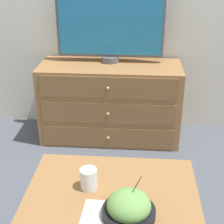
{
  "coord_description": "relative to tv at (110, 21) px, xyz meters",
  "views": [
    {
      "loc": [
        0.29,
        -2.9,
        1.5
      ],
      "look_at": [
        0.17,
        -1.34,
        0.75
      ],
      "focal_mm": 55.0,
      "sensor_mm": 36.0,
      "label": 1
    }
  ],
  "objects": [
    {
      "name": "tv",
      "position": [
        0.0,
        0.0,
        0.0
      ],
      "size": [
        0.86,
        0.15,
        0.65
      ],
      "color": "#515156",
      "rests_on": "dresser"
    },
    {
      "name": "napkin",
      "position": [
        0.1,
        -1.64,
        -0.49
      ],
      "size": [
        0.18,
        0.18,
        0.0
      ],
      "color": "silver",
      "rests_on": "coffee_table"
    },
    {
      "name": "ground_plane",
      "position": [
        -0.06,
        0.17,
        -0.99
      ],
      "size": [
        12.0,
        12.0,
        0.0
      ],
      "primitive_type": "plane",
      "color": "#474C56"
    },
    {
      "name": "drink_cup",
      "position": [
        0.02,
        -1.46,
        -0.45
      ],
      "size": [
        0.08,
        0.08,
        0.1
      ],
      "color": "beige",
      "rests_on": "coffee_table"
    },
    {
      "name": "takeout_bowl",
      "position": [
        0.21,
        -1.64,
        -0.45
      ],
      "size": [
        0.22,
        0.22,
        0.19
      ],
      "color": "black",
      "rests_on": "coffee_table"
    },
    {
      "name": "coffee_table",
      "position": [
        0.13,
        -1.5,
        -0.57
      ],
      "size": [
        0.79,
        0.62,
        0.5
      ],
      "color": "olive",
      "rests_on": "ground_plane"
    },
    {
      "name": "dresser",
      "position": [
        0.01,
        -0.09,
        -0.66
      ],
      "size": [
        1.15,
        0.47,
        0.65
      ],
      "color": "olive",
      "rests_on": "ground_plane"
    }
  ]
}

